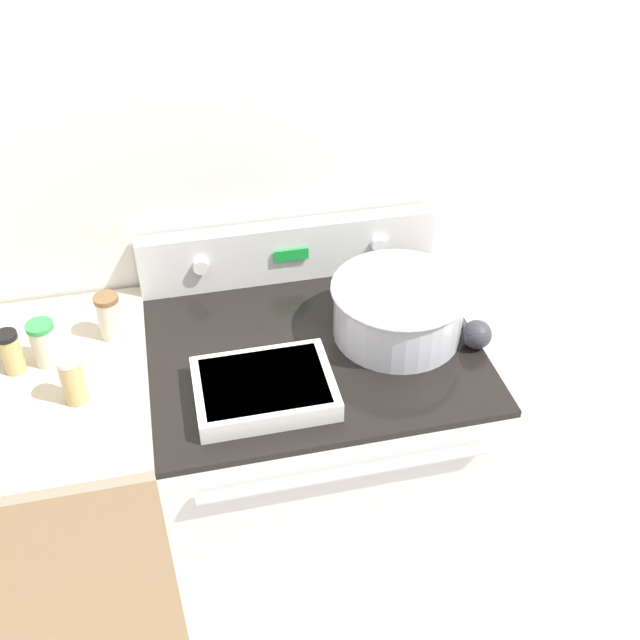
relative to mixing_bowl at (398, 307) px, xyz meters
name	(u,v)px	position (x,y,z in m)	size (l,w,h in m)	color
kitchen_wall	(282,156)	(-0.21, 0.35, 0.25)	(8.00, 0.05, 2.50)	silver
stove_range	(314,472)	(-0.21, 0.00, -0.54)	(0.78, 0.67, 0.93)	silver
control_panel	(289,251)	(-0.21, 0.29, 0.00)	(0.78, 0.07, 0.16)	silver
side_counter	(51,517)	(-0.91, 0.00, -0.54)	(0.63, 0.64, 0.94)	tan
mixing_bowl	(398,307)	(0.00, 0.00, 0.00)	(0.33, 0.33, 0.14)	silver
casserole_dish	(264,387)	(-0.35, -0.15, -0.05)	(0.30, 0.23, 0.05)	silver
ladle	(474,331)	(0.17, -0.07, -0.05)	(0.07, 0.32, 0.07)	#333338
spice_jar_brown_cap	(109,316)	(-0.67, 0.13, -0.01)	(0.06, 0.06, 0.12)	beige
spice_jar_white_cap	(73,379)	(-0.75, -0.08, -0.01)	(0.05, 0.05, 0.12)	tan
spice_jar_green_cap	(44,343)	(-0.82, 0.06, -0.01)	(0.06, 0.06, 0.11)	beige
spice_jar_black_cap	(11,352)	(-0.89, 0.05, -0.01)	(0.05, 0.05, 0.11)	tan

